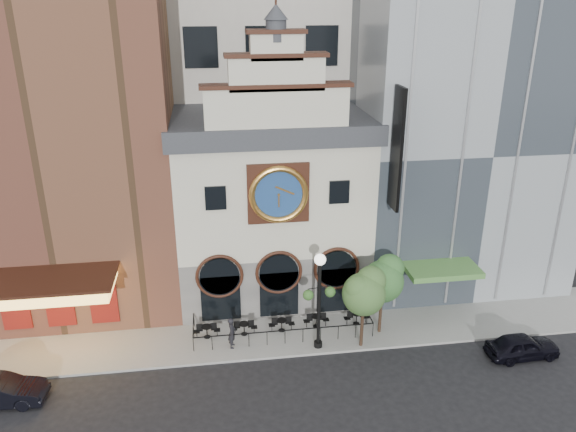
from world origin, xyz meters
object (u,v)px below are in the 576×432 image
(bistro_1, at_px, (244,328))
(bistro_2, at_px, (282,324))
(bistro_3, at_px, (316,320))
(car_right, at_px, (522,346))
(bistro_4, at_px, (357,317))
(lamppost, at_px, (319,291))
(tree_left, at_px, (365,291))
(tree_right, at_px, (383,278))
(bistro_0, at_px, (207,331))
(pedestrian, at_px, (232,333))

(bistro_1, bearing_deg, bistro_2, 1.65)
(bistro_3, bearing_deg, car_right, -22.05)
(bistro_1, relative_size, bistro_4, 1.00)
(lamppost, xyz_separation_m, tree_left, (2.55, -0.21, -0.07))
(car_right, bearing_deg, tree_right, 62.25)
(bistro_0, xyz_separation_m, lamppost, (6.38, -1.86, 3.22))
(bistro_4, distance_m, lamppost, 4.73)
(bistro_3, xyz_separation_m, car_right, (11.03, -4.47, 0.09))
(bistro_1, xyz_separation_m, tree_left, (6.72, -2.07, 3.15))
(car_right, xyz_separation_m, lamppost, (-11.32, 2.41, 3.13))
(bistro_2, height_order, tree_right, tree_right)
(pedestrian, bearing_deg, lamppost, -88.21)
(bistro_2, bearing_deg, lamppost, -45.62)
(bistro_1, relative_size, tree_left, 0.32)
(bistro_0, relative_size, tree_left, 0.32)
(bistro_0, xyz_separation_m, tree_right, (10.41, -0.83, 3.18))
(bistro_2, relative_size, lamppost, 0.27)
(car_right, bearing_deg, bistro_3, 65.48)
(lamppost, relative_size, tree_left, 1.21)
(bistro_2, distance_m, lamppost, 4.20)
(bistro_0, relative_size, lamppost, 0.27)
(bistro_4, distance_m, tree_left, 3.87)
(bistro_1, bearing_deg, bistro_3, 2.64)
(bistro_1, xyz_separation_m, lamppost, (4.17, -1.86, 3.22))
(tree_right, bearing_deg, tree_left, -139.89)
(bistro_0, xyz_separation_m, bistro_1, (2.22, -0.01, 0.00))
(bistro_3, bearing_deg, pedestrian, -165.34)
(bistro_3, relative_size, bistro_4, 1.00)
(bistro_4, bearing_deg, tree_right, -39.20)
(bistro_4, xyz_separation_m, car_right, (8.50, -4.43, 0.09))
(bistro_4, bearing_deg, bistro_1, -178.64)
(bistro_1, bearing_deg, bistro_0, 179.76)
(bistro_3, bearing_deg, bistro_1, -177.36)
(bistro_4, height_order, pedestrian, pedestrian)
(bistro_4, xyz_separation_m, lamppost, (-2.82, -2.02, 3.22))
(bistro_4, relative_size, tree_right, 0.32)
(bistro_2, relative_size, car_right, 0.38)
(bistro_0, xyz_separation_m, bistro_2, (4.50, 0.06, 0.00))
(bistro_2, distance_m, tree_right, 6.77)
(bistro_3, bearing_deg, bistro_2, -176.31)
(car_right, bearing_deg, bistro_4, 60.01)
(bistro_2, bearing_deg, bistro_3, 3.69)
(tree_left, bearing_deg, bistro_4, 83.16)
(lamppost, bearing_deg, bistro_3, 74.11)
(bistro_2, xyz_separation_m, tree_right, (5.91, -0.89, 3.18))
(tree_left, bearing_deg, car_right, -14.07)
(lamppost, height_order, tree_left, lamppost)
(tree_left, bearing_deg, bistro_0, 166.93)
(pedestrian, bearing_deg, bistro_4, -70.49)
(bistro_2, xyz_separation_m, bistro_3, (2.17, 0.14, 0.00))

